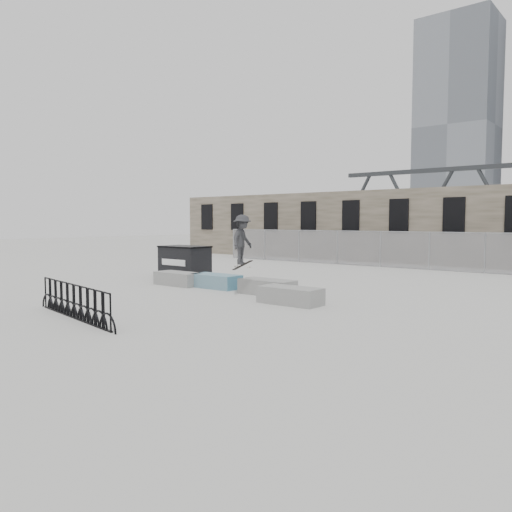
{
  "coord_description": "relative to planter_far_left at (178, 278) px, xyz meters",
  "views": [
    {
      "loc": [
        12.1,
        -13.59,
        2.57
      ],
      "look_at": [
        0.72,
        0.5,
        1.3
      ],
      "focal_mm": 35.0,
      "sensor_mm": 36.0,
      "label": 1
    }
  ],
  "objects": [
    {
      "name": "ground",
      "position": [
        2.82,
        0.09,
        -0.29
      ],
      "size": [
        120.0,
        120.0,
        0.0
      ],
      "primitive_type": "plane",
      "color": "#AEADA9",
      "rests_on": "ground"
    },
    {
      "name": "stone_wall",
      "position": [
        2.82,
        16.33,
        1.97
      ],
      "size": [
        36.0,
        2.58,
        4.5
      ],
      "color": "#645A49",
      "rests_on": "ground"
    },
    {
      "name": "chainlink_fence",
      "position": [
        2.82,
        12.59,
        0.75
      ],
      "size": [
        22.06,
        0.06,
        2.02
      ],
      "color": "gray",
      "rests_on": "ground"
    },
    {
      "name": "planter_far_left",
      "position": [
        0.0,
        0.0,
        0.0
      ],
      "size": [
        2.0,
        0.9,
        0.53
      ],
      "color": "gray",
      "rests_on": "ground"
    },
    {
      "name": "planter_center_left",
      "position": [
        1.75,
        0.35,
        0.0
      ],
      "size": [
        2.0,
        0.9,
        0.53
      ],
      "color": "teal",
      "rests_on": "ground"
    },
    {
      "name": "planter_center_right",
      "position": [
        4.33,
        0.24,
        0.0
      ],
      "size": [
        2.0,
        0.9,
        0.53
      ],
      "color": "gray",
      "rests_on": "ground"
    },
    {
      "name": "planter_offset",
      "position": [
        6.11,
        -0.9,
        0.0
      ],
      "size": [
        2.0,
        0.9,
        0.53
      ],
      "color": "gray",
      "rests_on": "ground"
    },
    {
      "name": "dumpster",
      "position": [
        -1.63,
        1.87,
        0.45
      ],
      "size": [
        2.22,
        1.36,
        1.46
      ],
      "rotation": [
        0.0,
        0.0,
        -0.0
      ],
      "color": "black",
      "rests_on": "ground"
    },
    {
      "name": "bike_rack",
      "position": [
        3.01,
        -6.4,
        0.15
      ],
      "size": [
        4.87,
        0.9,
        0.9
      ],
      "rotation": [
        0.0,
        0.0,
        -0.17
      ],
      "color": "black",
      "rests_on": "ground"
    },
    {
      "name": "skateboarder",
      "position": [
        3.74,
        -0.41,
        1.64
      ],
      "size": [
        0.86,
        1.22,
        1.94
      ],
      "rotation": [
        0.0,
        0.0,
        1.78
      ],
      "color": "#2E2E31",
      "rests_on": "ground"
    }
  ]
}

